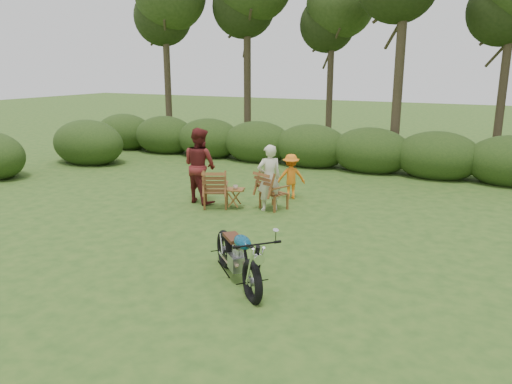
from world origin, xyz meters
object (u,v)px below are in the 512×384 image
at_px(motorcycle, 238,281).
at_px(cup, 235,187).
at_px(lawn_chair_left, 216,207).
at_px(lawn_chair_right, 274,209).
at_px(side_table, 234,199).
at_px(adult_b, 201,202).
at_px(child, 290,198).
at_px(adult_a, 269,210).

height_order(motorcycle, cup, cup).
distance_m(lawn_chair_left, cup, 0.71).
xyz_separation_m(lawn_chair_right, side_table, (-0.84, -0.39, 0.24)).
xyz_separation_m(adult_b, child, (1.85, 1.31, 0.00)).
distance_m(adult_a, child, 1.21).
relative_size(cup, adult_a, 0.08).
bearing_deg(side_table, motorcycle, -60.25).
distance_m(adult_a, adult_b, 1.82).
height_order(lawn_chair_right, child, child).
bearing_deg(lawn_chair_left, adult_b, -48.03).
height_order(cup, child, same).
bearing_deg(adult_b, side_table, -171.28).
height_order(lawn_chair_right, adult_a, adult_a).
bearing_deg(lawn_chair_right, cup, 48.11).
height_order(lawn_chair_left, adult_b, adult_b).
height_order(lawn_chair_left, side_table, side_table).
bearing_deg(lawn_chair_right, adult_a, 97.64).
bearing_deg(lawn_chair_left, motorcycle, 99.39).
distance_m(motorcycle, lawn_chair_left, 4.22).
bearing_deg(lawn_chair_right, side_table, 46.69).
bearing_deg(cup, motorcycle, -60.63).
xyz_separation_m(motorcycle, adult_b, (-3.04, 3.65, 0.00)).
xyz_separation_m(adult_a, adult_b, (-1.82, -0.10, 0.00)).
height_order(motorcycle, adult_a, adult_a).
height_order(side_table, cup, cup).
bearing_deg(adult_a, adult_b, -39.66).
bearing_deg(child, cup, 28.24).
relative_size(lawn_chair_left, adult_b, 0.50).
relative_size(side_table, adult_a, 0.31).
height_order(motorcycle, adult_b, adult_b).
xyz_separation_m(side_table, child, (0.83, 1.43, -0.24)).
distance_m(side_table, child, 1.66).
relative_size(lawn_chair_left, adult_a, 0.60).
xyz_separation_m(lawn_chair_left, adult_b, (-0.58, 0.23, 0.00)).
bearing_deg(cup, lawn_chair_left, -167.83).
distance_m(lawn_chair_left, adult_a, 1.28).
height_order(lawn_chair_right, cup, cup).
distance_m(motorcycle, cup, 4.08).
xyz_separation_m(lawn_chair_right, adult_a, (-0.04, -0.17, 0.00)).
distance_m(lawn_chair_right, adult_b, 1.88).
height_order(motorcycle, child, child).
bearing_deg(lawn_chair_left, cup, 165.83).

